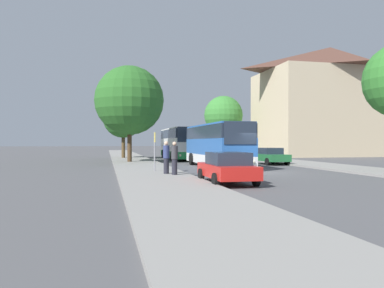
{
  "coord_description": "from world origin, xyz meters",
  "views": [
    {
      "loc": [
        -9.55,
        -22.26,
        1.93
      ],
      "look_at": [
        -1.08,
        14.68,
        1.72
      ],
      "focal_mm": 35.0,
      "sensor_mm": 36.0,
      "label": 1
    }
  ],
  "objects_px": {
    "tree_left_near": "(123,118)",
    "tree_left_far": "(130,100)",
    "bus_middle": "(179,143)",
    "parked_car_right_near": "(270,156)",
    "parked_car_left_curb": "(227,167)",
    "pedestrian_waiting_far": "(166,157)",
    "bus_stop_sign": "(155,147)",
    "pedestrian_waiting_near": "(175,158)",
    "parked_car_right_far": "(211,151)",
    "tree_right_mid": "(223,115)",
    "bus_front": "(216,144)"
  },
  "relations": [
    {
      "from": "pedestrian_waiting_near",
      "to": "tree_right_mid",
      "type": "bearing_deg",
      "value": 109.96
    },
    {
      "from": "parked_car_right_far",
      "to": "tree_left_far",
      "type": "bearing_deg",
      "value": 51.64
    },
    {
      "from": "parked_car_right_near",
      "to": "bus_stop_sign",
      "type": "bearing_deg",
      "value": 29.71
    },
    {
      "from": "parked_car_right_far",
      "to": "tree_left_far",
      "type": "height_order",
      "value": "tree_left_far"
    },
    {
      "from": "parked_car_left_curb",
      "to": "bus_stop_sign",
      "type": "height_order",
      "value": "bus_stop_sign"
    },
    {
      "from": "pedestrian_waiting_near",
      "to": "tree_left_near",
      "type": "distance_m",
      "value": 23.15
    },
    {
      "from": "bus_front",
      "to": "tree_right_mid",
      "type": "relative_size",
      "value": 1.24
    },
    {
      "from": "bus_middle",
      "to": "parked_car_left_curb",
      "type": "relative_size",
      "value": 2.69
    },
    {
      "from": "parked_car_left_curb",
      "to": "parked_car_right_far",
      "type": "distance_m",
      "value": 31.12
    },
    {
      "from": "tree_right_mid",
      "to": "pedestrian_waiting_near",
      "type": "bearing_deg",
      "value": -112.09
    },
    {
      "from": "bus_middle",
      "to": "tree_left_far",
      "type": "bearing_deg",
      "value": -131.77
    },
    {
      "from": "bus_front",
      "to": "pedestrian_waiting_far",
      "type": "bearing_deg",
      "value": -126.65
    },
    {
      "from": "pedestrian_waiting_near",
      "to": "tree_right_mid",
      "type": "relative_size",
      "value": 0.21
    },
    {
      "from": "parked_car_right_far",
      "to": "tree_right_mid",
      "type": "bearing_deg",
      "value": -118.73
    },
    {
      "from": "parked_car_left_curb",
      "to": "tree_left_far",
      "type": "height_order",
      "value": "tree_left_far"
    },
    {
      "from": "tree_left_near",
      "to": "tree_left_far",
      "type": "relative_size",
      "value": 0.79
    },
    {
      "from": "parked_car_left_curb",
      "to": "pedestrian_waiting_far",
      "type": "height_order",
      "value": "pedestrian_waiting_far"
    },
    {
      "from": "parked_car_right_far",
      "to": "bus_stop_sign",
      "type": "distance_m",
      "value": 25.89
    },
    {
      "from": "parked_car_right_far",
      "to": "bus_middle",
      "type": "bearing_deg",
      "value": 52.58
    },
    {
      "from": "parked_car_right_far",
      "to": "tree_left_near",
      "type": "relative_size",
      "value": 0.63
    },
    {
      "from": "bus_middle",
      "to": "tree_left_far",
      "type": "distance_m",
      "value": 9.31
    },
    {
      "from": "parked_car_left_curb",
      "to": "tree_right_mid",
      "type": "distance_m",
      "value": 37.75
    },
    {
      "from": "bus_stop_sign",
      "to": "tree_left_far",
      "type": "distance_m",
      "value": 11.97
    },
    {
      "from": "parked_car_right_far",
      "to": "tree_left_far",
      "type": "distance_m",
      "value": 17.46
    },
    {
      "from": "parked_car_left_curb",
      "to": "pedestrian_waiting_near",
      "type": "xyz_separation_m",
      "value": [
        -1.84,
        3.5,
        0.3
      ]
    },
    {
      "from": "parked_car_right_near",
      "to": "pedestrian_waiting_far",
      "type": "relative_size",
      "value": 2.2
    },
    {
      "from": "pedestrian_waiting_far",
      "to": "tree_right_mid",
      "type": "xyz_separation_m",
      "value": [
        13.39,
        31.42,
        4.75
      ]
    },
    {
      "from": "tree_left_far",
      "to": "pedestrian_waiting_far",
      "type": "bearing_deg",
      "value": -84.71
    },
    {
      "from": "bus_stop_sign",
      "to": "bus_middle",
      "type": "bearing_deg",
      "value": 74.35
    },
    {
      "from": "pedestrian_waiting_far",
      "to": "tree_left_far",
      "type": "xyz_separation_m",
      "value": [
        -1.24,
        13.38,
        4.6
      ]
    },
    {
      "from": "bus_middle",
      "to": "tree_right_mid",
      "type": "bearing_deg",
      "value": 53.93
    },
    {
      "from": "parked_car_left_curb",
      "to": "tree_right_mid",
      "type": "bearing_deg",
      "value": 73.55
    },
    {
      "from": "bus_middle",
      "to": "tree_left_far",
      "type": "relative_size",
      "value": 1.34
    },
    {
      "from": "bus_middle",
      "to": "tree_right_mid",
      "type": "height_order",
      "value": "tree_right_mid"
    },
    {
      "from": "bus_front",
      "to": "bus_stop_sign",
      "type": "distance_m",
      "value": 7.02
    },
    {
      "from": "parked_car_right_near",
      "to": "pedestrian_waiting_near",
      "type": "distance_m",
      "value": 13.99
    },
    {
      "from": "bus_stop_sign",
      "to": "tree_left_near",
      "type": "relative_size",
      "value": 0.35
    },
    {
      "from": "bus_middle",
      "to": "tree_left_near",
      "type": "bearing_deg",
      "value": 158.7
    },
    {
      "from": "bus_front",
      "to": "tree_right_mid",
      "type": "distance_m",
      "value": 26.43
    },
    {
      "from": "bus_middle",
      "to": "parked_car_right_near",
      "type": "xyz_separation_m",
      "value": [
        5.89,
        -10.68,
        -1.07
      ]
    },
    {
      "from": "parked_car_right_near",
      "to": "tree_left_near",
      "type": "distance_m",
      "value": 18.06
    },
    {
      "from": "parked_car_right_far",
      "to": "pedestrian_waiting_far",
      "type": "relative_size",
      "value": 2.36
    },
    {
      "from": "parked_car_right_far",
      "to": "pedestrian_waiting_far",
      "type": "xyz_separation_m",
      "value": [
        -9.91,
        -25.87,
        0.35
      ]
    },
    {
      "from": "tree_left_near",
      "to": "tree_left_far",
      "type": "distance_m",
      "value": 8.71
    },
    {
      "from": "bus_front",
      "to": "bus_stop_sign",
      "type": "relative_size",
      "value": 4.36
    },
    {
      "from": "bus_stop_sign",
      "to": "pedestrian_waiting_far",
      "type": "xyz_separation_m",
      "value": [
        0.39,
        -2.13,
        -0.58
      ]
    },
    {
      "from": "tree_left_far",
      "to": "tree_right_mid",
      "type": "height_order",
      "value": "tree_left_far"
    },
    {
      "from": "pedestrian_waiting_far",
      "to": "tree_left_far",
      "type": "relative_size",
      "value": 0.21
    },
    {
      "from": "bus_stop_sign",
      "to": "pedestrian_waiting_near",
      "type": "bearing_deg",
      "value": -76.08
    },
    {
      "from": "parked_car_right_far",
      "to": "pedestrian_waiting_far",
      "type": "bearing_deg",
      "value": 72.43
    }
  ]
}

